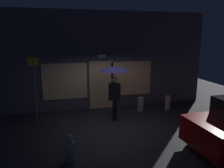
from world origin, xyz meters
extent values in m
plane|color=#26262B|center=(0.00, 0.00, 0.00)|extent=(18.00, 18.00, 0.00)
cube|color=#4C4C56|center=(0.00, 2.35, 2.21)|extent=(10.17, 0.30, 4.42)
cube|color=#F9D199|center=(0.00, 2.18, 1.10)|extent=(1.10, 0.04, 2.20)
cube|color=#F9D199|center=(-1.64, 2.18, 1.35)|extent=(1.95, 0.04, 1.60)
cube|color=#F9D199|center=(1.44, 2.18, 1.35)|extent=(1.95, 0.04, 1.60)
cube|color=white|center=(0.00, 2.10, 2.45)|extent=(0.36, 0.16, 0.12)
cylinder|color=black|center=(0.18, 0.51, 0.41)|extent=(0.15, 0.15, 0.82)
cylinder|color=black|center=(0.25, 0.70, 0.41)|extent=(0.15, 0.15, 0.82)
cube|color=black|center=(0.21, 0.61, 1.15)|extent=(0.51, 0.38, 0.66)
cube|color=silver|center=(0.26, 0.49, 1.15)|extent=(0.14, 0.07, 0.53)
cube|color=#721966|center=(0.26, 0.48, 1.13)|extent=(0.06, 0.04, 0.42)
sphere|color=tan|center=(0.21, 0.61, 1.62)|extent=(0.23, 0.23, 0.23)
cylinder|color=slate|center=(0.21, 0.61, 1.69)|extent=(0.02, 0.02, 1.01)
cone|color=#14144C|center=(0.21, 0.61, 2.09)|extent=(1.18, 1.18, 0.20)
cylinder|color=black|center=(2.23, -1.99, 0.32)|extent=(0.65, 0.24, 0.64)
cylinder|color=#595B60|center=(-2.81, 1.10, 1.31)|extent=(0.07, 0.07, 2.63)
cube|color=gold|center=(-2.81, 1.08, 2.38)|extent=(0.40, 0.02, 0.30)
cylinder|color=#B2A899|center=(1.63, 1.33, 0.31)|extent=(0.28, 0.28, 0.62)
cylinder|color=#B2A899|center=(2.91, 1.23, 0.33)|extent=(0.24, 0.24, 0.65)
cylinder|color=gray|center=(-1.74, -2.07, 0.28)|extent=(0.25, 0.25, 0.56)
sphere|color=gray|center=(-1.74, -2.07, 0.66)|extent=(0.20, 0.20, 0.20)
camera|label=1|loc=(-1.98, -7.59, 3.30)|focal=35.54mm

